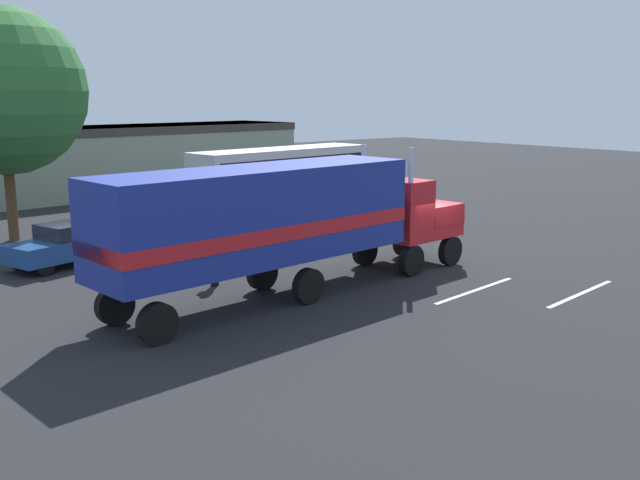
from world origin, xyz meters
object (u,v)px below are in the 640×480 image
Objects in this scene: semi_truck at (287,217)px; parked_car at (68,243)px; tree_left at (2,91)px; person_bystander at (214,260)px; parked_bus at (282,173)px.

parked_car is (-3.85, 8.59, -1.72)m from semi_truck.
person_bystander is at bearing -76.68° from tree_left.
semi_truck is 3.03× the size of parked_car.
parked_car is at bearing 113.70° from person_bystander.
person_bystander is at bearing -66.30° from parked_car.
person_bystander is 0.34× the size of parked_car.
parked_bus is (11.28, 11.68, 1.17)m from person_bystander.
parked_bus is at bearing 54.55° from semi_truck.
parked_bus is at bearing 46.00° from person_bystander.
semi_truck is 17.41m from parked_bus.
parked_bus is (10.09, 14.18, -0.46)m from semi_truck.
parked_bus is 1.13× the size of tree_left.
parked_car is at bearing -88.03° from tree_left.
parked_car is at bearing -158.15° from parked_bus.
parked_bus reaches higher than person_bystander.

